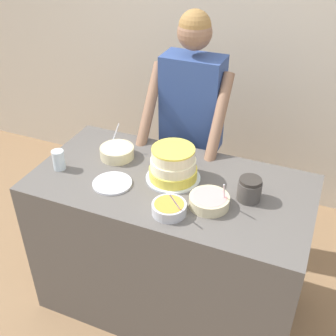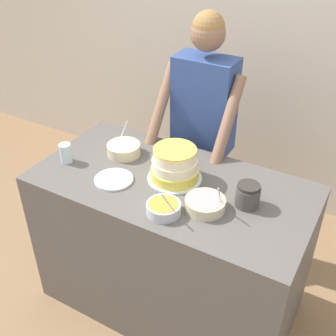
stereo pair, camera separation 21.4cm
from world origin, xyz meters
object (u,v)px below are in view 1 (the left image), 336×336
frosting_bowl_pink (209,201)px  frosting_bowl_orange (169,208)px  person_baker (191,117)px  cake (174,165)px  drinking_glass (59,160)px  frosting_bowl_white (117,152)px  stoneware_jar (250,189)px  ceramic_plate (112,183)px

frosting_bowl_pink → frosting_bowl_orange: frosting_bowl_pink is taller
person_baker → frosting_bowl_orange: 0.85m
cake → frosting_bowl_pink: bearing=-30.9°
drinking_glass → frosting_bowl_white: bearing=44.0°
cake → frosting_bowl_white: bearing=169.0°
cake → stoneware_jar: (0.41, -0.02, -0.03)m
frosting_bowl_pink → frosting_bowl_orange: 0.20m
drinking_glass → stoneware_jar: 1.04m
ceramic_plate → cake: bearing=32.1°
person_baker → ceramic_plate: 0.75m
frosting_bowl_white → ceramic_plate: bearing=-67.1°
frosting_bowl_orange → frosting_bowl_white: frosting_bowl_white is taller
cake → frosting_bowl_pink: cake is taller
cake → drinking_glass: size_ratio=2.61×
cake → frosting_bowl_orange: bearing=-72.1°
frosting_bowl_white → stoneware_jar: 0.80m
cake → frosting_bowl_orange: (0.09, -0.28, -0.06)m
frosting_bowl_white → cake: bearing=-11.0°
cake → person_baker: bearing=100.7°
frosting_bowl_pink → person_baker: bearing=116.7°
frosting_bowl_orange → ceramic_plate: bearing=164.6°
ceramic_plate → stoneware_jar: 0.71m
frosting_bowl_pink → cake: bearing=149.1°
cake → drinking_glass: bearing=-166.0°
frosting_bowl_white → frosting_bowl_pink: bearing=-19.5°
frosting_bowl_pink → drinking_glass: 0.87m
cake → stoneware_jar: cake is taller
person_baker → frosting_bowl_orange: (0.19, -0.83, -0.06)m
person_baker → frosting_bowl_pink: bearing=-63.3°
frosting_bowl_white → frosting_bowl_orange: bearing=-36.6°
ceramic_plate → frosting_bowl_pink: bearing=2.8°
person_baker → cake: bearing=-79.3°
drinking_glass → cake: bearing=14.0°
cake → frosting_bowl_pink: (0.25, -0.15, -0.05)m
frosting_bowl_pink → ceramic_plate: frosting_bowl_pink is taller
frosting_bowl_orange → frosting_bowl_white: size_ratio=0.87×
cake → stoneware_jar: bearing=-2.7°
frosting_bowl_pink → ceramic_plate: bearing=-177.2°
stoneware_jar → frosting_bowl_orange: bearing=-141.7°
drinking_glass → frosting_bowl_pink: bearing=0.4°
frosting_bowl_white → drinking_glass: 0.33m
frosting_bowl_pink → drinking_glass: size_ratio=1.76×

